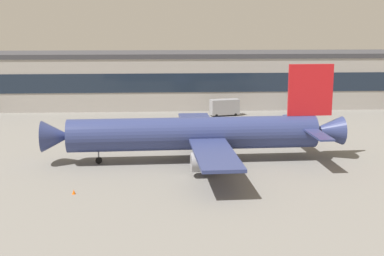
{
  "coord_description": "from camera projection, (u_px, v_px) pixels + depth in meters",
  "views": [
    {
      "loc": [
        -15.51,
        -88.79,
        23.96
      ],
      "look_at": [
        -10.27,
        4.09,
        5.0
      ],
      "focal_mm": 50.32,
      "sensor_mm": 36.0,
      "label": 1
    }
  ],
  "objects": [
    {
      "name": "ground_plane",
      "position": [
        253.0,
        160.0,
        92.5
      ],
      "size": [
        600.0,
        600.0,
        0.0
      ],
      "primitive_type": "plane",
      "color": "slate"
    },
    {
      "name": "terminal_building",
      "position": [
        217.0,
        79.0,
        149.66
      ],
      "size": [
        181.14,
        19.12,
        14.94
      ],
      "color": "#9E9993",
      "rests_on": "ground_plane"
    },
    {
      "name": "airliner",
      "position": [
        199.0,
        133.0,
        91.13
      ],
      "size": [
        51.36,
        43.61,
        16.44
      ],
      "color": "navy",
      "rests_on": "ground_plane"
    },
    {
      "name": "fuel_truck",
      "position": [
        299.0,
        109.0,
        133.16
      ],
      "size": [
        3.64,
        8.64,
        3.35
      ],
      "color": "#2651A5",
      "rests_on": "ground_plane"
    },
    {
      "name": "catering_truck",
      "position": [
        224.0,
        107.0,
        134.7
      ],
      "size": [
        7.6,
        4.13,
        4.15
      ],
      "color": "gray",
      "rests_on": "ground_plane"
    },
    {
      "name": "traffic_cone_0",
      "position": [
        74.0,
        192.0,
        74.73
      ],
      "size": [
        0.51,
        0.51,
        0.64
      ],
      "primitive_type": "cone",
      "color": "#F2590C",
      "rests_on": "ground_plane"
    }
  ]
}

